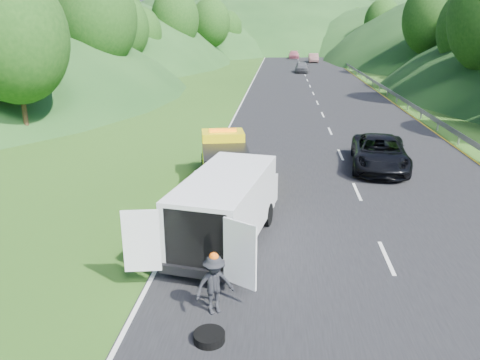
# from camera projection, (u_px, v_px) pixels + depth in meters

# --- Properties ---
(ground) EXTENTS (320.00, 320.00, 0.00)m
(ground) POSITION_uv_depth(u_px,v_px,m) (288.00, 228.00, 16.54)
(ground) COLOR #38661E
(ground) RESTS_ON ground
(road_surface) EXTENTS (14.00, 200.00, 0.02)m
(road_surface) POSITION_uv_depth(u_px,v_px,m) (310.00, 86.00, 54.09)
(road_surface) COLOR black
(road_surface) RESTS_ON ground
(guardrail) EXTENTS (0.06, 140.00, 1.52)m
(guardrail) POSITION_uv_depth(u_px,v_px,m) (358.00, 76.00, 65.31)
(guardrail) COLOR gray
(guardrail) RESTS_ON ground
(tree_line_left) EXTENTS (14.00, 140.00, 14.00)m
(tree_line_left) POSITION_uv_depth(u_px,v_px,m) (165.00, 69.00, 74.78)
(tree_line_left) COLOR #2B5619
(tree_line_left) RESTS_ON ground
(tree_line_right) EXTENTS (14.00, 140.00, 14.00)m
(tree_line_right) POSITION_uv_depth(u_px,v_px,m) (435.00, 71.00, 71.37)
(tree_line_right) COLOR #2B5619
(tree_line_right) RESTS_ON ground
(hills_backdrop) EXTENTS (201.00, 288.60, 44.00)m
(hills_backdrop) POSITION_uv_depth(u_px,v_px,m) (304.00, 47.00, 143.29)
(hills_backdrop) COLOR #2D5B23
(hills_backdrop) RESTS_ON ground
(tow_truck) EXTENTS (2.87, 5.53, 2.26)m
(tow_truck) POSITION_uv_depth(u_px,v_px,m) (225.00, 159.00, 21.04)
(tow_truck) COLOR black
(tow_truck) RESTS_ON ground
(white_van) EXTENTS (4.05, 7.06, 2.37)m
(white_van) POSITION_uv_depth(u_px,v_px,m) (227.00, 205.00, 15.05)
(white_van) COLOR black
(white_van) RESTS_ON ground
(woman) EXTENTS (0.66, 0.73, 1.64)m
(woman) POSITION_uv_depth(u_px,v_px,m) (200.00, 211.00, 18.08)
(woman) COLOR silver
(woman) RESTS_ON ground
(child) EXTENTS (0.65, 0.63, 1.06)m
(child) POSITION_uv_depth(u_px,v_px,m) (235.00, 225.00, 16.80)
(child) COLOR #C8C96B
(child) RESTS_ON ground
(worker) EXTENTS (1.17, 1.02, 1.57)m
(worker) POSITION_uv_depth(u_px,v_px,m) (215.00, 313.00, 11.69)
(worker) COLOR black
(worker) RESTS_ON ground
(suitcase) EXTENTS (0.35, 0.25, 0.51)m
(suitcase) POSITION_uv_depth(u_px,v_px,m) (173.00, 215.00, 16.98)
(suitcase) COLOR #54523F
(suitcase) RESTS_ON ground
(spare_tire) EXTENTS (0.73, 0.73, 0.20)m
(spare_tire) POSITION_uv_depth(u_px,v_px,m) (209.00, 341.00, 10.64)
(spare_tire) COLOR black
(spare_tire) RESTS_ON ground
(passing_suv) EXTENTS (3.28, 5.95, 1.58)m
(passing_suv) POSITION_uv_depth(u_px,v_px,m) (378.00, 168.00, 23.39)
(passing_suv) COLOR black
(passing_suv) RESTS_ON ground
(dist_car_a) EXTENTS (1.83, 4.56, 1.55)m
(dist_car_a) POSITION_uv_depth(u_px,v_px,m) (302.00, 73.00, 69.42)
(dist_car_a) COLOR #4C4D51
(dist_car_a) RESTS_ON ground
(dist_car_b) EXTENTS (1.71, 4.89, 1.61)m
(dist_car_b) POSITION_uv_depth(u_px,v_px,m) (313.00, 62.00, 87.75)
(dist_car_b) COLOR brown
(dist_car_b) RESTS_ON ground
(dist_car_c) EXTENTS (2.10, 5.16, 1.50)m
(dist_car_c) POSITION_uv_depth(u_px,v_px,m) (294.00, 59.00, 97.19)
(dist_car_c) COLOR #AC5667
(dist_car_c) RESTS_ON ground
(dist_car_d) EXTENTS (1.83, 4.56, 1.55)m
(dist_car_d) POSITION_uv_depth(u_px,v_px,m) (301.00, 51.00, 123.67)
(dist_car_d) COLOR brown
(dist_car_d) RESTS_ON ground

